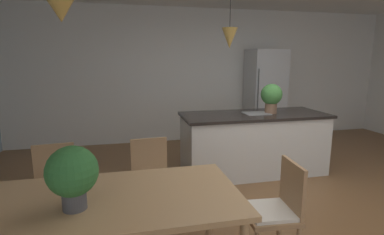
{
  "coord_description": "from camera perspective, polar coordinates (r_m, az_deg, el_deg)",
  "views": [
    {
      "loc": [
        -1.75,
        -2.76,
        1.67
      ],
      "look_at": [
        -1.12,
        -0.05,
        1.13
      ],
      "focal_mm": 27.48,
      "sensor_mm": 36.0,
      "label": 1
    }
  ],
  "objects": [
    {
      "name": "potted_plant_on_island",
      "position": [
        4.48,
        15.16,
        4.02
      ],
      "size": [
        0.31,
        0.31,
        0.43
      ],
      "color": "#8C664C",
      "rests_on": "kitchen_island"
    },
    {
      "name": "wall_back_kitchen",
      "position": [
        6.28,
        3.24,
        8.14
      ],
      "size": [
        10.0,
        0.12,
        2.7
      ],
      "primitive_type": "cube",
      "color": "white",
      "rests_on": "ground_plane"
    },
    {
      "name": "chair_far_left",
      "position": [
        3.18,
        -25.12,
        -12.19
      ],
      "size": [
        0.43,
        0.43,
        0.87
      ],
      "color": "#A87F56",
      "rests_on": "ground_plane"
    },
    {
      "name": "pendant_over_table",
      "position": [
        2.15,
        -24.2,
        19.27
      ],
      "size": [
        0.25,
        0.25,
        0.79
      ],
      "color": "black"
    },
    {
      "name": "refrigerator",
      "position": [
        6.35,
        13.92,
        4.17
      ],
      "size": [
        0.71,
        0.67,
        1.89
      ],
      "color": "silver",
      "rests_on": "ground_plane"
    },
    {
      "name": "pendant_over_island_main",
      "position": [
        4.18,
        7.3,
        15.04
      ],
      "size": [
        0.21,
        0.21,
        0.87
      ],
      "color": "black"
    },
    {
      "name": "chair_kitchen_end",
      "position": [
        2.61,
        15.96,
        -16.72
      ],
      "size": [
        0.43,
        0.43,
        0.87
      ],
      "color": "#A87F56",
      "rests_on": "ground_plane"
    },
    {
      "name": "potted_plant_on_table",
      "position": [
        2.05,
        -22.21,
        -10.01
      ],
      "size": [
        0.33,
        0.33,
        0.42
      ],
      "color": "#4C4C51",
      "rests_on": "dining_table"
    },
    {
      "name": "kitchen_island",
      "position": [
        4.5,
        11.81,
        -4.78
      ],
      "size": [
        2.13,
        0.85,
        0.91
      ],
      "color": "silver",
      "rests_on": "ground_plane"
    },
    {
      "name": "vase_on_dining_table",
      "position": [
        2.13,
        -22.42,
        -14.05
      ],
      "size": [
        0.1,
        0.1,
        0.16
      ],
      "color": "#994C51",
      "rests_on": "dining_table"
    },
    {
      "name": "ground_plane",
      "position": [
        3.68,
        17.91,
        -16.89
      ],
      "size": [
        10.0,
        8.4,
        0.04
      ],
      "primitive_type": "cube",
      "color": "brown"
    },
    {
      "name": "chair_far_right",
      "position": [
        3.11,
        -7.89,
        -11.71
      ],
      "size": [
        0.42,
        0.42,
        0.87
      ],
      "color": "#A87F56",
      "rests_on": "ground_plane"
    },
    {
      "name": "dining_table",
      "position": [
        2.26,
        -18.06,
        -16.11
      ],
      "size": [
        2.05,
        0.96,
        0.72
      ],
      "color": "tan",
      "rests_on": "ground_plane"
    }
  ]
}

